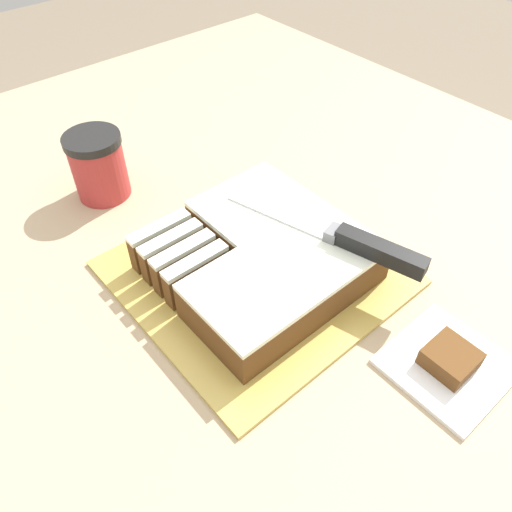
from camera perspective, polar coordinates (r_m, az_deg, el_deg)
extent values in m
plane|color=#7F705B|center=(1.50, 1.73, -23.82)|extent=(8.00, 8.00, 0.00)
cube|color=tan|center=(1.09, 2.26, -15.21)|extent=(1.40, 1.10, 0.91)
cube|color=gold|center=(0.67, 0.00, -1.89)|extent=(0.33, 0.33, 0.01)
cube|color=brown|center=(0.68, 3.16, 1.72)|extent=(0.24, 0.15, 0.05)
cube|color=white|center=(0.66, 3.26, 3.51)|extent=(0.24, 0.15, 0.01)
cube|color=brown|center=(0.59, -1.76, -6.58)|extent=(0.13, 0.10, 0.05)
cube|color=white|center=(0.57, -1.82, -4.81)|extent=(0.13, 0.10, 0.01)
cube|color=brown|center=(0.69, -10.73, 1.49)|extent=(0.02, 0.09, 0.05)
cube|color=white|center=(0.67, -11.05, 3.26)|extent=(0.02, 0.09, 0.01)
cube|color=brown|center=(0.67, -9.47, 0.29)|extent=(0.02, 0.09, 0.05)
cube|color=white|center=(0.65, -9.76, 2.07)|extent=(0.02, 0.09, 0.01)
cube|color=brown|center=(0.65, -8.15, -0.99)|extent=(0.02, 0.09, 0.05)
cube|color=white|center=(0.63, -8.41, 0.80)|extent=(0.02, 0.09, 0.01)
cube|color=brown|center=(0.63, -6.75, -2.32)|extent=(0.02, 0.09, 0.05)
cube|color=white|center=(0.61, -6.97, -0.53)|extent=(0.02, 0.09, 0.01)
cube|color=silver|center=(0.67, 3.00, 4.69)|extent=(0.16, 0.07, 0.00)
cube|color=slate|center=(0.64, 8.82, 2.59)|extent=(0.02, 0.03, 0.02)
cube|color=black|center=(0.62, 14.03, 0.55)|extent=(0.12, 0.05, 0.02)
cylinder|color=#B23333|center=(0.81, -17.47, 9.42)|extent=(0.08, 0.08, 0.09)
cylinder|color=black|center=(0.79, -18.30, 12.49)|extent=(0.09, 0.09, 0.01)
cube|color=white|center=(0.62, 20.97, -11.60)|extent=(0.13, 0.13, 0.01)
cube|color=brown|center=(0.61, 21.32, -10.84)|extent=(0.05, 0.05, 0.02)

